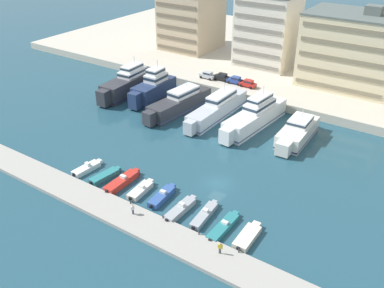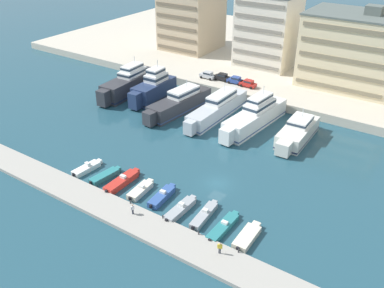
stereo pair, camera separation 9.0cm
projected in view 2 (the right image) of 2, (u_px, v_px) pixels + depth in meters
name	position (u px, v px, depth m)	size (l,w,h in m)	color
ground_plane	(217.00, 184.00, 70.84)	(400.00, 400.00, 0.00)	#234C5B
quay_promenade	(343.00, 67.00, 119.21)	(180.00, 70.00, 1.97)	beige
pier_dock	(161.00, 233.00, 59.72)	(120.00, 5.34, 0.61)	#A8A399
yacht_charcoal_far_left	(129.00, 83.00, 103.88)	(5.72, 20.37, 8.68)	#333338
yacht_navy_left	(153.00, 89.00, 100.33)	(4.88, 15.20, 9.26)	navy
yacht_charcoal_mid_left	(179.00, 103.00, 94.93)	(5.96, 20.42, 6.85)	#333338
yacht_silver_center_left	(217.00, 108.00, 92.58)	(3.91, 22.30, 6.81)	silver
yacht_white_center	(255.00, 116.00, 88.28)	(5.96, 21.74, 8.24)	white
yacht_ivory_center_right	(297.00, 132.00, 83.38)	(5.26, 16.10, 6.05)	silver
motorboat_white_far_left	(87.00, 168.00, 74.23)	(2.04, 6.25, 1.47)	white
motorboat_teal_left	(105.00, 176.00, 72.07)	(2.27, 6.39, 0.92)	teal
motorboat_red_mid_left	(122.00, 181.00, 70.52)	(1.97, 7.89, 1.54)	red
motorboat_cream_center_left	(141.00, 190.00, 68.49)	(2.23, 6.12, 1.30)	beige
motorboat_blue_center	(162.00, 196.00, 66.97)	(2.19, 6.73, 1.39)	#33569E
motorboat_grey_center_right	(180.00, 209.00, 64.11)	(1.67, 7.28, 1.47)	#9EA3A8
motorboat_grey_mid_right	(204.00, 215.00, 62.98)	(2.08, 7.37, 1.30)	#9EA3A8
motorboat_teal_right	(223.00, 227.00, 60.74)	(1.68, 7.72, 1.13)	teal
motorboat_cream_far_right	(247.00, 237.00, 58.88)	(2.30, 6.50, 0.88)	beige
car_silver_far_left	(208.00, 75.00, 108.13)	(4.11, 1.94, 1.80)	#B7BCC1
car_black_left	(222.00, 77.00, 106.97)	(4.13, 1.99, 1.80)	black
car_blue_mid_left	(236.00, 80.00, 104.99)	(4.13, 1.98, 1.80)	#28428E
car_red_center_left	(248.00, 83.00, 103.02)	(4.17, 2.07, 1.80)	red
apartment_block_far_left	(192.00, 6.00, 126.22)	(15.29, 16.06, 27.10)	#C6AD89
apartment_block_left	(268.00, 30.00, 113.54)	(14.82, 12.69, 21.06)	silver
apartment_block_mid_left	(352.00, 50.00, 100.47)	(21.96, 15.36, 19.27)	beige
pedestrian_near_edge	(133.00, 208.00, 62.49)	(0.28, 0.64, 1.65)	#282D3D
pedestrian_mid_deck	(220.00, 247.00, 55.30)	(0.65, 0.39, 1.77)	#282D3D
bollard_west	(130.00, 202.00, 64.98)	(0.20, 0.20, 0.61)	#2D2D33
bollard_west_mid	(163.00, 216.00, 61.92)	(0.20, 0.20, 0.61)	#2D2D33
bollard_east_mid	(199.00, 233.00, 58.86)	(0.20, 0.20, 0.61)	#2D2D33
bollard_east	(239.00, 250.00, 55.79)	(0.20, 0.20, 0.61)	#2D2D33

